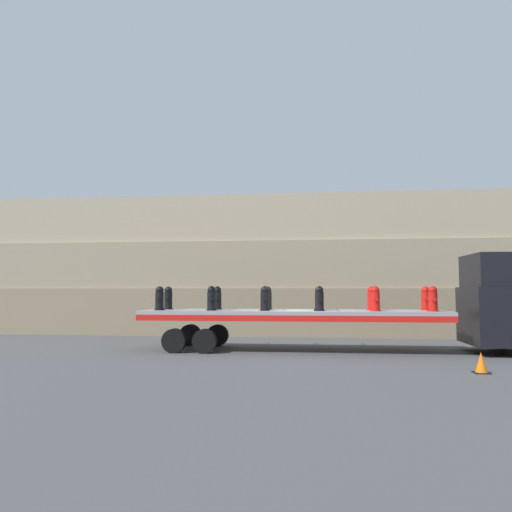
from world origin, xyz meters
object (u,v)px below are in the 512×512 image
fire_hydrant_red_near_5 (433,299)px  fire_hydrant_black_near_1 (211,299)px  flatbed_trailer (275,317)px  truck_cab (503,305)px  fire_hydrant_black_near_3 (319,299)px  fire_hydrant_red_far_5 (426,299)px  fire_hydrant_black_far_0 (168,298)px  fire_hydrant_black_far_2 (268,298)px  fire_hydrant_red_near_4 (375,299)px  fire_hydrant_black_near_0 (160,299)px  fire_hydrant_red_far_4 (372,298)px  traffic_cone (481,363)px  fire_hydrant_black_far_3 (319,298)px  fire_hydrant_black_near_2 (265,299)px  fire_hydrant_black_far_1 (217,298)px

fire_hydrant_red_near_5 → fire_hydrant_black_near_1: bearing=180.0°
flatbed_trailer → fire_hydrant_red_near_5: (5.23, -0.53, 0.65)m
truck_cab → fire_hydrant_black_near_3: truck_cab is taller
fire_hydrant_red_far_5 → fire_hydrant_black_far_0: bearing=180.0°
fire_hydrant_black_far_2 → fire_hydrant_red_near_4: (3.69, -1.06, 0.00)m
fire_hydrant_black_near_0 → fire_hydrant_red_far_4: (7.38, 1.06, 0.00)m
fire_hydrant_black_far_0 → fire_hydrant_black_near_1: 2.13m
flatbed_trailer → fire_hydrant_red_far_5: size_ratio=12.46×
fire_hydrant_red_far_5 → flatbed_trailer: bearing=-174.2°
fire_hydrant_black_near_1 → fire_hydrant_black_far_2: same height
fire_hydrant_black_near_0 → fire_hydrant_black_near_1: same height
truck_cab → fire_hydrant_red_near_5: 2.44m
fire_hydrant_black_far_0 → traffic_cone: 10.75m
fire_hydrant_red_near_5 → traffic_cone: fire_hydrant_red_near_5 is taller
fire_hydrant_red_far_4 → fire_hydrant_red_near_4: bearing=-90.0°
fire_hydrant_black_far_3 → fire_hydrant_red_far_5: (3.69, 0.00, 0.00)m
fire_hydrant_black_far_3 → fire_hydrant_red_far_4: bearing=0.0°
fire_hydrant_black_far_0 → fire_hydrant_black_near_1: same height
flatbed_trailer → fire_hydrant_black_far_0: bearing=172.5°
fire_hydrant_black_near_2 → fire_hydrant_red_near_5: 5.53m
flatbed_trailer → fire_hydrant_red_far_5: fire_hydrant_red_far_5 is taller
fire_hydrant_black_far_0 → fire_hydrant_black_far_1: (1.84, 0.00, 0.00)m
fire_hydrant_black_far_0 → traffic_cone: fire_hydrant_black_far_0 is taller
fire_hydrant_black_near_2 → fire_hydrant_black_near_0: bearing=180.0°
fire_hydrant_black_near_0 → fire_hydrant_black_far_3: (5.53, 1.06, 0.00)m
fire_hydrant_black_near_0 → fire_hydrant_black_far_1: (1.84, 1.06, 0.00)m
flatbed_trailer → fire_hydrant_black_far_2: (-0.30, 0.53, 0.65)m
fire_hydrant_black_near_2 → fire_hydrant_black_far_1: bearing=150.2°
traffic_cone → fire_hydrant_black_far_3: bearing=129.9°
fire_hydrant_black_near_1 → fire_hydrant_black_near_2: 1.84m
fire_hydrant_black_far_2 → fire_hydrant_red_near_4: bearing=-16.0°
fire_hydrant_black_far_1 → fire_hydrant_black_near_1: bearing=-90.0°
fire_hydrant_red_far_4 → fire_hydrant_black_near_0: bearing=-171.9°
fire_hydrant_black_far_0 → fire_hydrant_black_near_3: (5.53, -1.06, 0.00)m
fire_hydrant_red_near_4 → fire_hydrant_red_far_4: size_ratio=1.00×
flatbed_trailer → fire_hydrant_black_far_1: fire_hydrant_black_far_1 is taller
fire_hydrant_black_far_3 → fire_hydrant_red_far_5: bearing=0.0°
truck_cab → flatbed_trailer: 7.62m
fire_hydrant_black_far_2 → fire_hydrant_red_far_5: same height
fire_hydrant_black_near_2 → fire_hydrant_black_far_2: size_ratio=1.00×
fire_hydrant_red_far_5 → traffic_cone: (0.29, -4.76, -1.54)m
fire_hydrant_red_near_5 → fire_hydrant_red_far_5: 1.06m
truck_cab → fire_hydrant_black_near_1: bearing=-176.9°
traffic_cone → flatbed_trailer: bearing=142.6°
fire_hydrant_black_near_3 → fire_hydrant_red_near_5: (3.69, 0.00, 0.00)m
fire_hydrant_black_far_0 → fire_hydrant_black_far_2: same height
fire_hydrant_black_far_2 → fire_hydrant_black_near_3: 2.13m
fire_hydrant_black_near_2 → traffic_cone: size_ratio=1.61×
fire_hydrant_black_far_2 → fire_hydrant_red_far_4: bearing=0.0°
fire_hydrant_black_near_1 → fire_hydrant_black_near_2: (1.84, 0.00, 0.00)m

